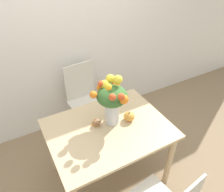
# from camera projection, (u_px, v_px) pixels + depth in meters

# --- Properties ---
(ground_plane) EXTENTS (12.00, 12.00, 0.00)m
(ground_plane) POSITION_uv_depth(u_px,v_px,m) (109.00, 174.00, 2.49)
(ground_plane) COLOR #8E7556
(wall_back) EXTENTS (8.00, 0.06, 2.70)m
(wall_back) POSITION_uv_depth(u_px,v_px,m) (62.00, 28.00, 2.47)
(wall_back) COLOR white
(wall_back) RESTS_ON ground_plane
(dining_table) EXTENTS (1.13, 0.86, 0.74)m
(dining_table) POSITION_uv_depth(u_px,v_px,m) (108.00, 136.00, 2.12)
(dining_table) COLOR #D1B284
(dining_table) RESTS_ON ground_plane
(flower_vase) EXTENTS (0.34, 0.36, 0.49)m
(flower_vase) POSITION_uv_depth(u_px,v_px,m) (112.00, 99.00, 1.96)
(flower_vase) COLOR silver
(flower_vase) RESTS_ON dining_table
(pumpkin) EXTENTS (0.11, 0.11, 0.10)m
(pumpkin) POSITION_uv_depth(u_px,v_px,m) (129.00, 116.00, 2.12)
(pumpkin) COLOR gold
(pumpkin) RESTS_ON dining_table
(turkey_figurine) EXTENTS (0.09, 0.11, 0.07)m
(turkey_figurine) POSITION_uv_depth(u_px,v_px,m) (96.00, 122.00, 2.07)
(turkey_figurine) COLOR #936642
(turkey_figurine) RESTS_ON dining_table
(dining_chair_near_window) EXTENTS (0.46, 0.46, 0.95)m
(dining_chair_near_window) POSITION_uv_depth(u_px,v_px,m) (85.00, 99.00, 2.81)
(dining_chair_near_window) COLOR silver
(dining_chair_near_window) RESTS_ON ground_plane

